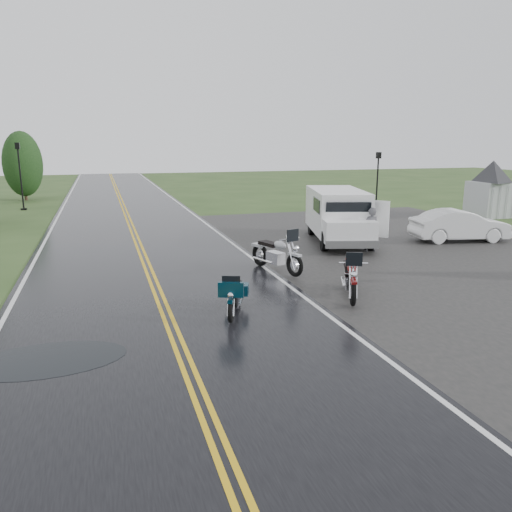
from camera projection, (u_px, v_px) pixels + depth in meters
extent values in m
plane|color=#2D471E|center=(169.00, 322.00, 11.92)|extent=(120.00, 120.00, 0.00)
cube|color=black|center=(138.00, 243.00, 21.23)|extent=(8.00, 100.00, 0.04)
cube|color=black|center=(431.00, 250.00, 19.75)|extent=(14.00, 24.00, 0.03)
imported|color=#4D4D52|center=(371.00, 230.00, 19.35)|extent=(0.65, 0.44, 1.73)
imported|color=silver|center=(460.00, 226.00, 21.49)|extent=(4.30, 2.17, 1.35)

